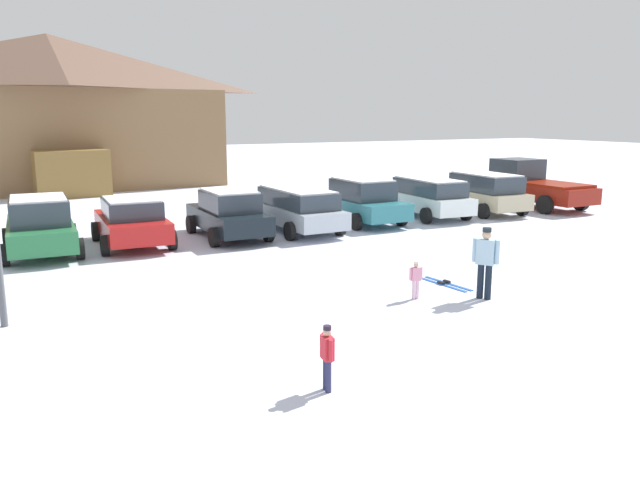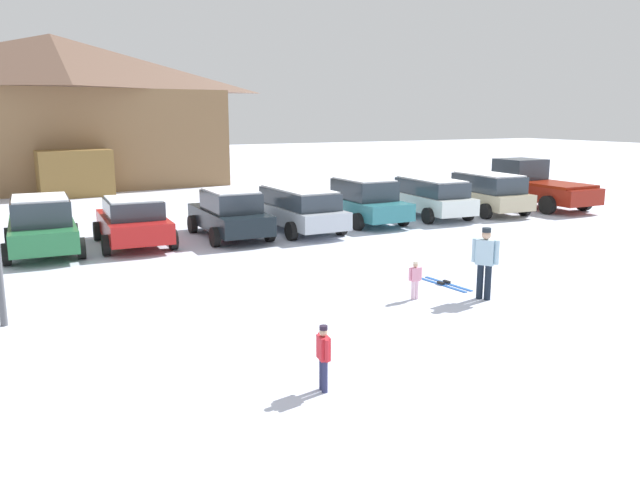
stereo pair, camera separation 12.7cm
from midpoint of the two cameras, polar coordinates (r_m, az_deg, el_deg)
name	(u,v)px [view 2 (the right image)]	position (r m, az deg, el deg)	size (l,w,h in m)	color
ground	(588,389)	(10.77, 23.60, -12.34)	(160.00, 160.00, 0.00)	silver
ski_lodge	(56,111)	(39.70, -22.91, 10.82)	(18.88, 11.21, 8.67)	olive
parked_green_coupe	(42,225)	(20.71, -23.92, 1.25)	(2.33, 4.50, 1.76)	#287341
parked_red_sedan	(133,221)	(21.01, -16.55, 1.69)	(2.36, 4.21, 1.57)	red
parked_black_sedan	(230,213)	(21.64, -8.09, 2.42)	(2.14, 4.35, 1.67)	black
parked_silver_wagon	(298,208)	(22.61, -1.85, 2.96)	(2.22, 4.75, 1.58)	#B2BCC8
parked_teal_hatchback	(362,201)	(24.51, 3.99, 3.62)	(2.23, 4.78, 1.75)	teal
parked_white_suv	(430,196)	(26.11, 10.17, 3.95)	(2.32, 4.48, 1.62)	white
parked_beige_suv	(487,192)	(27.75, 15.16, 4.26)	(2.45, 4.23, 1.72)	#BBAE8A
pickup_truck	(533,185)	(30.36, 19.03, 4.75)	(2.49, 5.64, 2.15)	maroon
skier_child_in_red_jacket	(323,354)	(9.61, 0.70, -10.41)	(0.19, 0.39, 1.05)	navy
skier_adult_in_blue_parka	(485,259)	(14.66, 15.10, -1.71)	(0.42, 0.54, 1.67)	black
skier_child_in_pink_snowsuit	(415,278)	(14.43, 8.94, -3.45)	(0.33, 0.16, 0.89)	silver
pair_of_skis	(445,284)	(15.92, 11.57, -3.95)	(0.45, 1.62, 0.08)	blue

